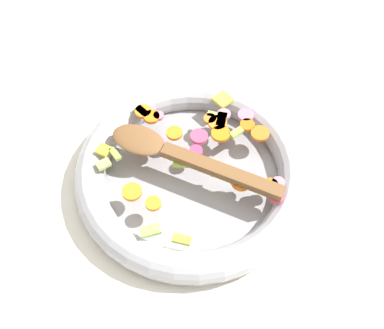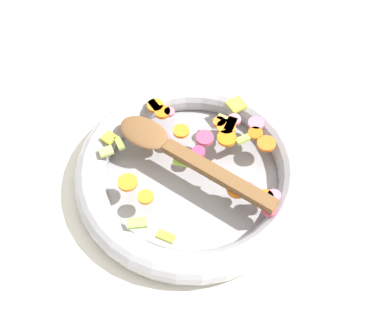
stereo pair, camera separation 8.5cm
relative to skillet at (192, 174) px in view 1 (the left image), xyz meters
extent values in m
plane|color=silver|center=(0.00, 0.00, -0.02)|extent=(4.00, 4.00, 0.00)
cylinder|color=gray|center=(0.00, 0.00, -0.02)|extent=(0.33, 0.33, 0.01)
torus|color=#9E9EA5|center=(0.00, 0.00, 0.00)|extent=(0.38, 0.38, 0.05)
cylinder|color=orange|center=(0.01, -0.13, 0.03)|extent=(0.04, 0.04, 0.01)
cylinder|color=orange|center=(0.07, -0.07, 0.03)|extent=(0.03, 0.03, 0.01)
cylinder|color=orange|center=(0.03, -0.07, 0.03)|extent=(0.04, 0.04, 0.01)
cylinder|color=orange|center=(-0.01, 0.11, 0.03)|extent=(0.04, 0.04, 0.01)
cylinder|color=orange|center=(0.06, -0.07, 0.03)|extent=(0.03, 0.03, 0.01)
cylinder|color=orange|center=(-0.06, -0.05, 0.03)|extent=(0.04, 0.04, 0.01)
cylinder|color=orange|center=(0.07, 0.00, 0.03)|extent=(0.04, 0.04, 0.01)
cylinder|color=orange|center=(-0.06, -0.05, 0.03)|extent=(0.03, 0.03, 0.01)
cylinder|color=orange|center=(-0.04, 0.08, 0.03)|extent=(0.03, 0.03, 0.01)
cylinder|color=orange|center=(0.03, -0.12, 0.03)|extent=(0.03, 0.03, 0.01)
cylinder|color=orange|center=(0.08, 0.05, 0.03)|extent=(0.04, 0.04, 0.01)
cylinder|color=orange|center=(0.12, 0.02, 0.03)|extent=(0.04, 0.04, 0.01)
cylinder|color=orange|center=(-0.09, -0.09, 0.03)|extent=(0.03, 0.03, 0.01)
cylinder|color=orange|center=(0.13, 0.03, 0.03)|extent=(0.04, 0.04, 0.01)
cube|color=#82B444|center=(0.06, -0.08, 0.03)|extent=(0.03, 0.03, 0.01)
cube|color=#95D053|center=(-0.08, 0.11, 0.03)|extent=(0.02, 0.03, 0.01)
cube|color=#8AAC44|center=(0.07, 0.10, 0.03)|extent=(0.03, 0.01, 0.01)
cube|color=#B7C961|center=(0.06, 0.13, 0.03)|extent=(0.02, 0.02, 0.01)
cube|color=#95C73E|center=(0.01, 0.02, 0.03)|extent=(0.02, 0.03, 0.01)
cube|color=#B3C857|center=(0.07, -0.08, 0.03)|extent=(0.03, 0.03, 0.01)
cube|color=#ADDB4C|center=(0.02, -0.09, 0.03)|extent=(0.02, 0.03, 0.01)
cube|color=#92C148|center=(0.13, 0.03, 0.03)|extent=(0.03, 0.02, 0.01)
cube|color=#98AD35|center=(-0.11, 0.07, 0.03)|extent=(0.03, 0.03, 0.01)
cylinder|color=#C6435C|center=(-0.11, -0.09, 0.03)|extent=(0.02, 0.02, 0.01)
cylinder|color=pink|center=(0.11, 0.01, 0.03)|extent=(0.02, 0.02, 0.01)
cylinder|color=pink|center=(0.05, -0.12, 0.03)|extent=(0.03, 0.03, 0.01)
cylinder|color=pink|center=(-0.09, -0.10, 0.03)|extent=(0.03, 0.03, 0.01)
cylinder|color=pink|center=(0.07, -0.09, 0.03)|extent=(0.03, 0.03, 0.01)
cylinder|color=#CF5277|center=(-0.07, -0.07, 0.03)|extent=(0.02, 0.02, 0.01)
cylinder|color=#DA3B6B|center=(0.02, -0.02, 0.03)|extent=(0.02, 0.02, 0.01)
cylinder|color=pink|center=(0.06, 0.03, 0.03)|extent=(0.02, 0.02, 0.01)
cylinder|color=#C94469|center=(0.04, -0.03, 0.03)|extent=(0.04, 0.04, 0.01)
cylinder|color=#CC435D|center=(-0.06, -0.05, 0.03)|extent=(0.03, 0.03, 0.01)
cube|color=yellow|center=(-0.03, -0.03, 0.03)|extent=(0.02, 0.02, 0.01)
cube|color=yellow|center=(0.10, -0.11, 0.03)|extent=(0.03, 0.03, 0.01)
cube|color=gold|center=(0.09, 0.12, 0.03)|extent=(0.03, 0.03, 0.01)
cube|color=brown|center=(-0.04, -0.03, 0.04)|extent=(0.17, 0.15, 0.01)
ellipsoid|color=brown|center=(0.07, 0.06, 0.04)|extent=(0.11, 0.10, 0.01)
camera|label=1|loc=(-0.43, 0.21, 0.73)|focal=50.00mm
camera|label=2|loc=(-0.46, 0.13, 0.73)|focal=50.00mm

